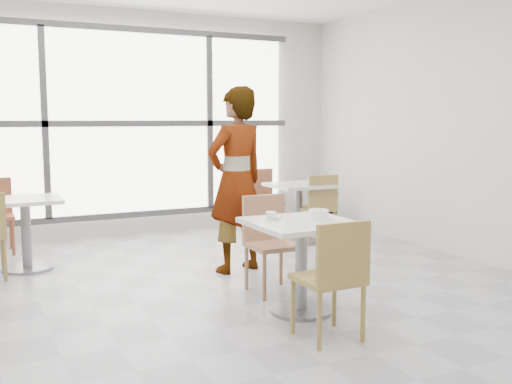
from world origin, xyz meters
name	(u,v)px	position (x,y,z in m)	size (l,w,h in m)	color
floor	(240,306)	(0.00, 0.00, 0.00)	(7.00, 7.00, 0.00)	#9E9EA5
wall_back	(131,123)	(0.00, 3.50, 1.50)	(6.00, 6.00, 0.00)	silver
wall_right	(504,125)	(3.00, 0.00, 1.50)	(7.00, 7.00, 0.00)	silver
window	(132,123)	(0.00, 3.44, 1.50)	(4.60, 0.07, 2.52)	white
main_table	(301,249)	(0.39, -0.34, 0.52)	(0.80, 0.80, 0.75)	white
chair_near	(334,272)	(0.26, -1.00, 0.50)	(0.42, 0.42, 0.87)	#A07E3E
chair_far	(269,236)	(0.44, 0.32, 0.50)	(0.42, 0.42, 0.87)	#A57150
oatmeal_bowl	(319,214)	(0.54, -0.35, 0.79)	(0.21, 0.21, 0.09)	white
coffee_cup	(271,216)	(0.18, -0.20, 0.78)	(0.16, 0.13, 0.07)	silver
person	(236,180)	(0.45, 1.07, 0.94)	(0.69, 0.45, 1.88)	black
bg_table_left	(26,223)	(-1.48, 2.09, 0.49)	(0.70, 0.70, 0.75)	white
bg_table_right	(299,204)	(1.74, 2.02, 0.49)	(0.70, 0.70, 0.75)	silver
bg_chair_right_near	(318,204)	(1.94, 1.87, 0.50)	(0.42, 0.42, 0.87)	olive
bg_chair_right_far	(262,196)	(1.63, 2.83, 0.50)	(0.42, 0.42, 0.87)	brown
plant_right	(326,205)	(2.63, 2.76, 0.33)	(0.37, 0.37, 0.65)	#547B43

